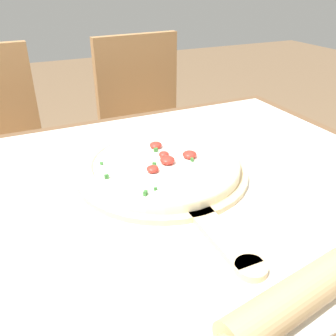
{
  "coord_description": "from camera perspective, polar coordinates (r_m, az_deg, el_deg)",
  "views": [
    {
      "loc": [
        -0.22,
        -0.58,
        1.12
      ],
      "look_at": [
        0.06,
        0.02,
        0.77
      ],
      "focal_mm": 38.0,
      "sensor_mm": 36.0,
      "label": 1
    }
  ],
  "objects": [
    {
      "name": "dining_table",
      "position": [
        0.8,
        -3.43,
        -10.48
      ],
      "size": [
        1.24,
        0.89,
        0.73
      ],
      "color": "brown",
      "rests_on": "ground_plane"
    },
    {
      "name": "towel_cloth",
      "position": [
        0.73,
        -3.68,
        -3.69
      ],
      "size": [
        1.16,
        0.81,
        0.0
      ],
      "color": "silver",
      "rests_on": "dining_table"
    },
    {
      "name": "pizza_peel",
      "position": [
        0.77,
        -0.4,
        -1.16
      ],
      "size": [
        0.37,
        0.53,
        0.01
      ],
      "color": "#D6B784",
      "rests_on": "towel_cloth"
    },
    {
      "name": "pizza",
      "position": [
        0.77,
        -0.92,
        0.64
      ],
      "size": [
        0.34,
        0.34,
        0.04
      ],
      "color": "beige",
      "rests_on": "pizza_peel"
    },
    {
      "name": "rolling_pin",
      "position": [
        0.54,
        23.34,
        -16.31
      ],
      "size": [
        0.42,
        0.1,
        0.05
      ],
      "rotation": [
        0.0,
        0.0,
        0.15
      ],
      "color": "tan",
      "rests_on": "towel_cloth"
    },
    {
      "name": "chair_right",
      "position": [
        1.59,
        -3.28,
        6.65
      ],
      "size": [
        0.43,
        0.43,
        0.91
      ],
      "rotation": [
        0.0,
        0.0,
        0.08
      ],
      "color": "#A37547",
      "rests_on": "ground_plane"
    }
  ]
}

